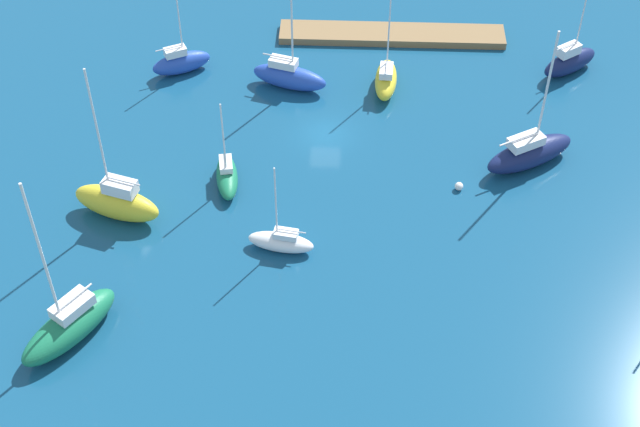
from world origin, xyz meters
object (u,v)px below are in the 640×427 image
at_px(sailboat_navy_mid_basin, 529,152).
at_px(sailboat_blue_east_end, 181,62).
at_px(mooring_buoy_white, 459,186).
at_px(sailboat_navy_lone_south, 570,61).
at_px(sailboat_yellow_west_end, 386,79).
at_px(sailboat_green_off_beacon, 69,325).
at_px(pier_dock, 392,34).
at_px(sailboat_blue_far_north, 289,76).
at_px(sailboat_white_by_breakwater, 281,241).
at_px(sailboat_yellow_center_basin, 117,201).
at_px(sailboat_green_far_south, 227,176).

height_order(sailboat_navy_mid_basin, sailboat_blue_east_end, sailboat_navy_mid_basin).
bearing_deg(mooring_buoy_white, sailboat_navy_mid_basin, -150.80).
relative_size(sailboat_navy_mid_basin, sailboat_blue_east_end, 1.48).
relative_size(sailboat_navy_lone_south, sailboat_yellow_west_end, 0.97).
relative_size(sailboat_green_off_beacon, sailboat_yellow_west_end, 1.55).
bearing_deg(mooring_buoy_white, pier_dock, -76.74).
bearing_deg(sailboat_blue_east_end, sailboat_yellow_west_end, -32.11).
height_order(sailboat_blue_far_north, sailboat_white_by_breakwater, sailboat_blue_far_north).
distance_m(sailboat_navy_mid_basin, sailboat_blue_east_end, 30.99).
relative_size(sailboat_navy_mid_basin, mooring_buoy_white, 18.83).
height_order(sailboat_navy_mid_basin, mooring_buoy_white, sailboat_navy_mid_basin).
bearing_deg(pier_dock, sailboat_blue_far_north, 41.73).
bearing_deg(sailboat_navy_mid_basin, sailboat_white_by_breakwater, 178.27).
xyz_separation_m(sailboat_navy_lone_south, mooring_buoy_white, (10.57, 15.62, -0.85)).
xyz_separation_m(sailboat_yellow_center_basin, sailboat_green_off_beacon, (0.88, 11.36, -0.21)).
bearing_deg(sailboat_blue_far_north, sailboat_green_far_south, -91.13).
xyz_separation_m(sailboat_navy_mid_basin, sailboat_blue_far_north, (19.32, -9.34, -0.08)).
bearing_deg(sailboat_navy_mid_basin, sailboat_green_off_beacon, -179.62).
distance_m(pier_dock, sailboat_navy_lone_south, 16.14).
xyz_separation_m(sailboat_navy_mid_basin, sailboat_blue_east_end, (28.90, -11.16, -0.19)).
height_order(sailboat_yellow_center_basin, mooring_buoy_white, sailboat_yellow_center_basin).
bearing_deg(sailboat_yellow_west_end, pier_dock, -0.89).
bearing_deg(sailboat_green_off_beacon, sailboat_blue_east_end, -150.39).
height_order(sailboat_yellow_west_end, sailboat_green_far_south, sailboat_yellow_west_end).
bearing_deg(pier_dock, sailboat_yellow_west_end, 85.25).
relative_size(sailboat_white_by_breakwater, sailboat_blue_east_end, 0.93).
distance_m(sailboat_blue_far_north, sailboat_blue_east_end, 9.76).
relative_size(sailboat_green_off_beacon, sailboat_blue_far_north, 1.37).
height_order(sailboat_white_by_breakwater, sailboat_blue_east_end, sailboat_blue_east_end).
bearing_deg(sailboat_green_far_south, sailboat_navy_mid_basin, 88.35).
bearing_deg(sailboat_yellow_west_end, sailboat_white_by_breakwater, 162.30).
distance_m(sailboat_navy_mid_basin, sailboat_green_far_south, 23.50).
bearing_deg(sailboat_green_off_beacon, pier_dock, -175.79).
distance_m(sailboat_green_far_south, mooring_buoy_white, 17.71).
relative_size(pier_dock, sailboat_green_off_beacon, 1.48).
xyz_separation_m(sailboat_blue_far_north, sailboat_navy_lone_south, (-24.32, -3.17, -0.00)).
xyz_separation_m(sailboat_green_off_beacon, sailboat_yellow_west_end, (-20.70, -27.75, -0.20)).
distance_m(sailboat_navy_mid_basin, sailboat_yellow_center_basin, 31.66).
height_order(sailboat_navy_lone_south, mooring_buoy_white, sailboat_navy_lone_south).
height_order(sailboat_green_off_beacon, sailboat_yellow_west_end, sailboat_green_off_beacon).
relative_size(sailboat_navy_lone_south, sailboat_green_far_south, 1.10).
xyz_separation_m(sailboat_green_off_beacon, sailboat_blue_east_end, (-2.84, -29.56, -0.20)).
bearing_deg(sailboat_yellow_center_basin, sailboat_green_far_south, -135.98).
height_order(sailboat_navy_lone_south, sailboat_yellow_west_end, sailboat_yellow_west_end).
bearing_deg(sailboat_yellow_west_end, sailboat_blue_east_end, 88.07).
bearing_deg(sailboat_green_off_beacon, sailboat_blue_far_north, -169.03).
xyz_separation_m(sailboat_green_off_beacon, mooring_buoy_white, (-26.18, -15.28, -0.95)).
bearing_deg(sailboat_yellow_center_basin, sailboat_navy_lone_south, -134.32).
height_order(sailboat_blue_east_end, mooring_buoy_white, sailboat_blue_east_end).
distance_m(pier_dock, sailboat_green_off_beacon, 41.62).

